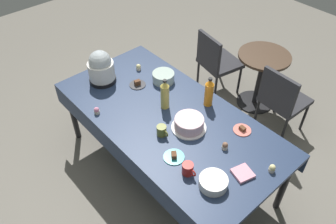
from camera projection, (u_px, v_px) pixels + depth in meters
The scene contains 21 objects.
ground at pixel (168, 168), 3.53m from camera, with size 9.00×9.00×0.00m, color slate.
potluck_table at pixel (168, 121), 3.07m from camera, with size 2.20×1.10×0.75m.
frosted_layer_cake at pixel (189, 124), 2.88m from camera, with size 0.31×0.31×0.11m.
slow_cooker at pixel (101, 68), 3.29m from camera, with size 0.27×0.27×0.35m.
glass_salad_bowl at pixel (163, 77), 3.37m from camera, with size 0.22×0.22×0.10m, color #B2C6BC.
ceramic_snack_bowl at pixel (213, 182), 2.45m from camera, with size 0.21×0.21×0.08m, color silver.
dessert_plate_coral at pixel (242, 130), 2.89m from camera, with size 0.16×0.16×0.04m.
dessert_plate_teal at pixel (174, 156), 2.67m from camera, with size 0.17×0.17×0.05m.
dessert_plate_charcoal at pixel (138, 84), 3.34m from camera, with size 0.16×0.16×0.06m.
cupcake_lemon at pixel (272, 168), 2.55m from camera, with size 0.05×0.05×0.07m.
cupcake_berry at pixel (139, 67), 3.52m from camera, with size 0.05×0.05×0.07m.
cupcake_cocoa at pixel (225, 146), 2.72m from camera, with size 0.05×0.05×0.07m.
cupcake_mint at pixel (97, 111), 3.03m from camera, with size 0.05×0.05×0.07m.
soda_bottle_ginger_ale at pixel (165, 95), 3.02m from camera, with size 0.08×0.08×0.31m.
soda_bottle_orange_juice at pixel (209, 93), 3.05m from camera, with size 0.08×0.08×0.30m.
coffee_mug_olive at pixel (162, 131), 2.83m from camera, with size 0.13×0.08×0.09m.
coffee_mug_red at pixel (188, 169), 2.53m from camera, with size 0.13×0.09×0.10m.
paper_napkin_stack at pixel (242, 174), 2.54m from camera, with size 0.14×0.14×0.02m, color pink.
maroon_chair_left at pixel (216, 60), 4.13m from camera, with size 0.51×0.51×0.85m.
maroon_chair_right at pixel (282, 98), 3.61m from camera, with size 0.46×0.46×0.85m.
round_cafe_table at pixel (261, 71), 3.95m from camera, with size 0.60×0.60×0.72m.
Camera 1 is at (1.64, -1.45, 2.83)m, focal length 35.96 mm.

